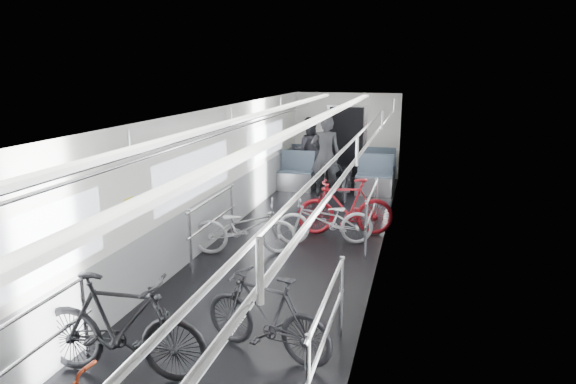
{
  "coord_description": "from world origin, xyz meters",
  "views": [
    {
      "loc": [
        2.07,
        -7.56,
        3.1
      ],
      "look_at": [
        0.0,
        0.37,
        1.1
      ],
      "focal_mm": 32.0,
      "sensor_mm": 36.0,
      "label": 1
    }
  ],
  "objects_px": {
    "bike_left_far": "(245,227)",
    "bike_right_near": "(267,314)",
    "bike_aisle": "(348,180)",
    "bike_right_far": "(345,207)",
    "person_standing": "(325,156)",
    "bike_right_mid": "(325,220)",
    "bike_left_mid": "(121,326)",
    "person_seated": "(309,151)"
  },
  "relations": [
    {
      "from": "bike_left_mid",
      "to": "bike_right_mid",
      "type": "height_order",
      "value": "bike_left_mid"
    },
    {
      "from": "bike_right_near",
      "to": "bike_aisle",
      "type": "xyz_separation_m",
      "value": [
        -0.14,
        7.18,
        -0.02
      ]
    },
    {
      "from": "person_seated",
      "to": "bike_aisle",
      "type": "bearing_deg",
      "value": 120.21
    },
    {
      "from": "bike_right_mid",
      "to": "bike_aisle",
      "type": "xyz_separation_m",
      "value": [
        -0.08,
        3.44,
        0.0
      ]
    },
    {
      "from": "bike_right_far",
      "to": "bike_left_mid",
      "type": "bearing_deg",
      "value": -29.62
    },
    {
      "from": "bike_aisle",
      "to": "person_standing",
      "type": "relative_size",
      "value": 0.88
    },
    {
      "from": "person_standing",
      "to": "bike_right_far",
      "type": "bearing_deg",
      "value": 97.1
    },
    {
      "from": "bike_right_mid",
      "to": "bike_aisle",
      "type": "relative_size",
      "value": 0.99
    },
    {
      "from": "bike_left_far",
      "to": "bike_right_near",
      "type": "xyz_separation_m",
      "value": [
        1.29,
        -2.94,
        0.02
      ]
    },
    {
      "from": "bike_right_far",
      "to": "bike_right_mid",
      "type": "bearing_deg",
      "value": -35.85
    },
    {
      "from": "bike_left_far",
      "to": "bike_right_mid",
      "type": "bearing_deg",
      "value": -72.6
    },
    {
      "from": "bike_right_near",
      "to": "bike_right_mid",
      "type": "relative_size",
      "value": 0.93
    },
    {
      "from": "bike_left_far",
      "to": "bike_right_mid",
      "type": "height_order",
      "value": "bike_left_far"
    },
    {
      "from": "bike_left_mid",
      "to": "person_seated",
      "type": "bearing_deg",
      "value": -2.76
    },
    {
      "from": "bike_left_mid",
      "to": "bike_right_far",
      "type": "xyz_separation_m",
      "value": [
        1.52,
        5.14,
        -0.02
      ]
    },
    {
      "from": "bike_right_near",
      "to": "bike_left_far",
      "type": "bearing_deg",
      "value": -140.26
    },
    {
      "from": "bike_left_mid",
      "to": "bike_right_near",
      "type": "xyz_separation_m",
      "value": [
        1.31,
        0.76,
        -0.08
      ]
    },
    {
      "from": "bike_left_mid",
      "to": "bike_aisle",
      "type": "distance_m",
      "value": 8.03
    },
    {
      "from": "bike_left_mid",
      "to": "bike_left_far",
      "type": "xyz_separation_m",
      "value": [
        0.02,
        3.7,
        -0.1
      ]
    },
    {
      "from": "person_standing",
      "to": "bike_right_mid",
      "type": "bearing_deg",
      "value": 89.97
    },
    {
      "from": "bike_left_mid",
      "to": "bike_right_mid",
      "type": "bearing_deg",
      "value": -18.81
    },
    {
      "from": "bike_aisle",
      "to": "bike_left_mid",
      "type": "bearing_deg",
      "value": -99.95
    },
    {
      "from": "bike_right_near",
      "to": "bike_aisle",
      "type": "distance_m",
      "value": 7.18
    },
    {
      "from": "bike_left_mid",
      "to": "bike_aisle",
      "type": "xyz_separation_m",
      "value": [
        1.17,
        7.94,
        -0.1
      ]
    },
    {
      "from": "bike_right_mid",
      "to": "person_standing",
      "type": "bearing_deg",
      "value": 173.82
    },
    {
      "from": "bike_aisle",
      "to": "bike_left_far",
      "type": "bearing_deg",
      "value": -106.77
    },
    {
      "from": "bike_right_far",
      "to": "bike_aisle",
      "type": "relative_size",
      "value": 1.04
    },
    {
      "from": "bike_right_near",
      "to": "bike_aisle",
      "type": "height_order",
      "value": "bike_right_near"
    },
    {
      "from": "bike_right_far",
      "to": "person_standing",
      "type": "height_order",
      "value": "person_standing"
    },
    {
      "from": "person_standing",
      "to": "person_seated",
      "type": "bearing_deg",
      "value": -70.81
    },
    {
      "from": "bike_right_mid",
      "to": "person_seated",
      "type": "relative_size",
      "value": 0.95
    },
    {
      "from": "bike_right_mid",
      "to": "bike_right_far",
      "type": "distance_m",
      "value": 0.69
    },
    {
      "from": "bike_aisle",
      "to": "person_standing",
      "type": "xyz_separation_m",
      "value": [
        -0.58,
        0.1,
        0.54
      ]
    },
    {
      "from": "bike_left_mid",
      "to": "bike_aisle",
      "type": "height_order",
      "value": "bike_left_mid"
    },
    {
      "from": "bike_left_mid",
      "to": "bike_left_far",
      "type": "bearing_deg",
      "value": -3.54
    },
    {
      "from": "bike_aisle",
      "to": "person_seated",
      "type": "bearing_deg",
      "value": 133.13
    },
    {
      "from": "bike_right_far",
      "to": "person_standing",
      "type": "bearing_deg",
      "value": -175.36
    },
    {
      "from": "bike_left_far",
      "to": "bike_right_near",
      "type": "bearing_deg",
      "value": -171.94
    },
    {
      "from": "bike_right_near",
      "to": "person_standing",
      "type": "bearing_deg",
      "value": -158.26
    },
    {
      "from": "bike_left_mid",
      "to": "person_standing",
      "type": "distance_m",
      "value": 8.07
    },
    {
      "from": "bike_right_far",
      "to": "bike_aisle",
      "type": "height_order",
      "value": "bike_right_far"
    },
    {
      "from": "person_standing",
      "to": "bike_left_far",
      "type": "bearing_deg",
      "value": 71.82
    }
  ]
}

